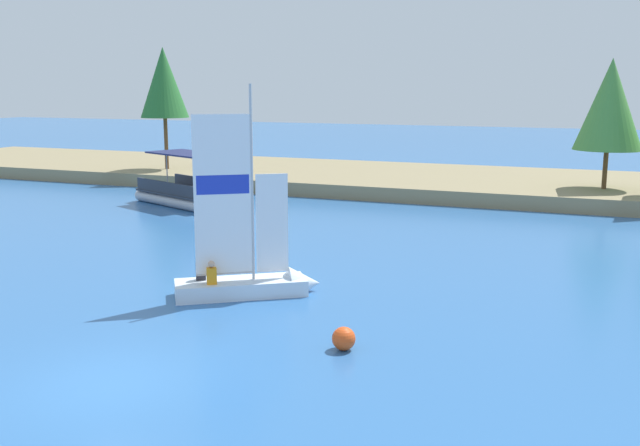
% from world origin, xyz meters
% --- Properties ---
extents(ground_plane, '(200.00, 200.00, 0.00)m').
position_xyz_m(ground_plane, '(0.00, 0.00, 0.00)').
color(ground_plane, '#2D609E').
extents(shore_bank, '(80.00, 12.91, 0.79)m').
position_xyz_m(shore_bank, '(0.00, 31.20, 0.39)').
color(shore_bank, '#897A56').
rests_on(shore_bank, ground).
extents(shoreline_tree_left, '(3.06, 3.06, 7.73)m').
position_xyz_m(shoreline_tree_left, '(-17.33, 27.95, 6.29)').
color(shoreline_tree_left, brown).
rests_on(shoreline_tree_left, shore_bank).
extents(shoreline_tree_midleft, '(3.43, 3.43, 6.71)m').
position_xyz_m(shoreline_tree_midleft, '(9.15, 28.67, 5.15)').
color(shoreline_tree_midleft, brown).
rests_on(shoreline_tree_midleft, shore_bank).
extents(sailboat, '(4.19, 3.42, 6.47)m').
position_xyz_m(sailboat, '(-0.04, 6.91, 0.51)').
color(sailboat, silver).
rests_on(sailboat, ground).
extents(pontoon_boat, '(6.70, 4.76, 2.72)m').
position_xyz_m(pontoon_boat, '(-10.83, 20.10, 0.69)').
color(pontoon_boat, '#B2B2B7').
rests_on(pontoon_boat, ground).
extents(channel_buoy, '(0.56, 0.56, 0.56)m').
position_xyz_m(channel_buoy, '(3.85, 3.55, 0.28)').
color(channel_buoy, '#E54C19').
rests_on(channel_buoy, ground).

